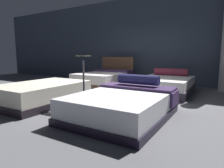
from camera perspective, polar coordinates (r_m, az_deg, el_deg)
name	(u,v)px	position (r m, az deg, el deg)	size (l,w,h in m)	color
ground_plane	(112,97)	(5.49, 0.14, -3.73)	(18.00, 18.00, 0.02)	#5B5B60
showroom_back_wall	(151,40)	(8.11, 11.41, 12.51)	(18.00, 0.06, 3.50)	#333D4C
bed_0	(42,93)	(4.98, -19.78, -2.56)	(1.46, 2.14, 0.48)	black
bed_1	(122,104)	(3.62, 3.06, -6.02)	(1.63, 2.01, 0.74)	black
bed_2	(104,79)	(7.17, -2.26, 1.43)	(1.60, 2.10, 1.08)	brown
bed_3	(165,85)	(6.17, 15.32, -0.24)	(1.57, 2.16, 0.71)	#322A37
price_sign	(84,87)	(4.40, -8.28, -0.81)	(0.28, 0.24, 1.14)	#3F3F44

